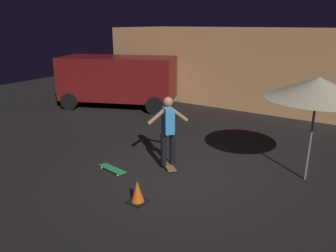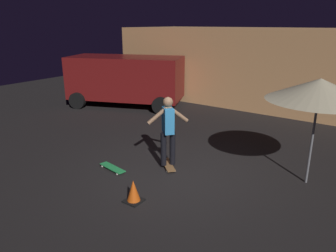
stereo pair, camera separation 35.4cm
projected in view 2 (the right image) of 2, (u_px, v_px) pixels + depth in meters
ground_plane at (176, 174)px, 7.38m from camera, size 28.00×28.00×0.00m
low_building at (261, 65)px, 13.97m from camera, size 12.21×4.40×3.12m
parked_van at (126, 78)px, 13.21m from camera, size 4.98×3.58×2.03m
patio_umbrella at (320, 90)px, 6.38m from camera, size 2.10×2.10×2.30m
skateboard_ridden at (168, 165)px, 7.75m from camera, size 0.72×0.67×0.07m
skateboard_spare at (112, 168)px, 7.59m from camera, size 0.80×0.33×0.07m
skater at (168, 127)px, 7.45m from camera, size 0.72×0.79×1.67m
traffic_cone at (133, 192)px, 6.21m from camera, size 0.34×0.34×0.46m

